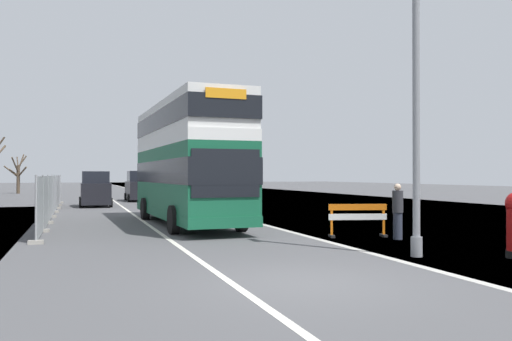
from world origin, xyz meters
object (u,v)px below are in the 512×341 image
(roadworks_barrier, at_px, (358,216))
(car_receding_mid, at_px, (139,187))
(pedestrian_at_kerb, at_px, (398,211))
(double_decker_bus, at_px, (187,161))
(lamppost_foreground, at_px, (416,96))
(car_oncoming_near, at_px, (95,190))

(roadworks_barrier, bearing_deg, car_receding_mid, 98.78)
(roadworks_barrier, relative_size, pedestrian_at_kerb, 1.10)
(double_decker_bus, xyz_separation_m, lamppost_foreground, (3.77, -10.32, 1.39))
(car_oncoming_near, bearing_deg, lamppost_foreground, -74.20)
(roadworks_barrier, height_order, car_oncoming_near, car_oncoming_near)
(double_decker_bus, height_order, pedestrian_at_kerb, double_decker_bus)
(lamppost_foreground, bearing_deg, car_receding_mid, 96.31)
(roadworks_barrier, distance_m, pedestrian_at_kerb, 1.33)
(roadworks_barrier, height_order, car_receding_mid, car_receding_mid)
(car_receding_mid, relative_size, pedestrian_at_kerb, 2.56)
(double_decker_bus, xyz_separation_m, pedestrian_at_kerb, (5.36, -7.15, -1.74))
(roadworks_barrier, xyz_separation_m, car_oncoming_near, (-7.64, 20.32, 0.37))
(car_oncoming_near, height_order, car_receding_mid, car_receding_mid)
(lamppost_foreground, distance_m, roadworks_barrier, 5.38)
(roadworks_barrier, bearing_deg, car_oncoming_near, 110.61)
(car_receding_mid, bearing_deg, lamppost_foreground, -83.69)
(lamppost_foreground, xyz_separation_m, pedestrian_at_kerb, (1.59, 3.17, -3.13))
(double_decker_bus, distance_m, roadworks_barrier, 7.86)
(car_oncoming_near, xyz_separation_m, car_receding_mid, (3.51, 6.44, 0.03))
(double_decker_bus, height_order, car_oncoming_near, double_decker_bus)
(roadworks_barrier, height_order, pedestrian_at_kerb, pedestrian_at_kerb)
(car_receding_mid, bearing_deg, pedestrian_at_kerb, -79.77)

